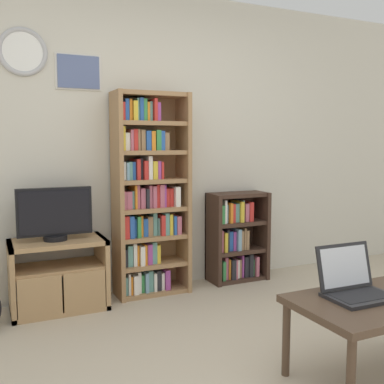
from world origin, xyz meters
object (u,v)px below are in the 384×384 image
object	(u,v)px
bookshelf_short	(235,238)
coffee_table	(377,308)
television	(55,214)
laptop	(354,284)
bookshelf_tall	(147,197)
tv_stand	(59,275)

from	to	relation	value
bookshelf_short	coffee_table	distance (m)	1.92
television	bookshelf_short	xyz separation A→B (m)	(1.65, 0.10, -0.35)
coffee_table	laptop	distance (m)	0.17
bookshelf_tall	laptop	size ratio (longest dim) A/B	4.65
bookshelf_tall	bookshelf_short	bearing A→B (deg)	0.74
tv_stand	coffee_table	bearing A→B (deg)	-51.93
tv_stand	television	xyz separation A→B (m)	(-0.02, 0.01, 0.48)
bookshelf_tall	coffee_table	bearing A→B (deg)	-71.03
tv_stand	bookshelf_short	world-z (taller)	bookshelf_short
tv_stand	laptop	xyz separation A→B (m)	(1.33, -1.71, 0.25)
bookshelf_tall	coffee_table	world-z (taller)	bookshelf_tall
tv_stand	bookshelf_tall	bearing A→B (deg)	6.82
coffee_table	laptop	world-z (taller)	laptop
tv_stand	bookshelf_short	distance (m)	1.64
television	tv_stand	bearing A→B (deg)	-18.86
bookshelf_short	coffee_table	bearing A→B (deg)	-96.55
television	bookshelf_tall	xyz separation A→B (m)	(0.78, 0.09, 0.08)
bookshelf_short	coffee_table	world-z (taller)	bookshelf_short
tv_stand	bookshelf_short	size ratio (longest dim) A/B	0.86
television	bookshelf_short	world-z (taller)	television
bookshelf_tall	coffee_table	size ratio (longest dim) A/B	1.87
tv_stand	bookshelf_short	bearing A→B (deg)	3.59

